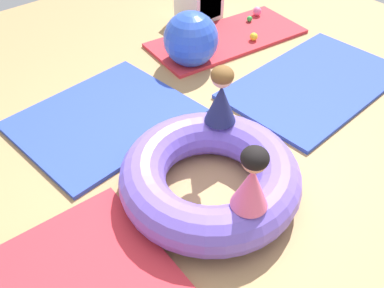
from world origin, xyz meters
The scene contains 11 objects.
ground_plane centered at (0.00, 0.00, 0.00)m, with size 8.00×8.00×0.00m, color tan.
gym_mat_near_right centered at (1.73, 0.30, 0.02)m, with size 1.82×1.10×0.04m, color #2D47B7.
gym_mat_front centered at (1.71, 1.55, 0.02)m, with size 1.81×0.80×0.04m, color red.
gym_mat_near_left centered at (-0.17, 1.18, 0.02)m, with size 1.48×1.22×0.04m, color #2D47B7.
inflatable_cushion centered at (-0.04, -0.08, 0.17)m, with size 1.32×1.32×0.34m, color #7056D1.
child_in_pink centered at (-0.12, -0.53, 0.57)m, with size 0.33×0.33×0.47m.
child_in_navy centered at (0.32, 0.21, 0.57)m, with size 0.32×0.32×0.47m.
play_ball_yellow centered at (1.87, 1.29, 0.09)m, with size 0.09×0.09×0.09m, color yellow.
play_ball_pink centered at (2.38, 1.71, 0.09)m, with size 0.11×0.11×0.11m, color pink.
play_ball_green centered at (2.18, 1.65, 0.07)m, with size 0.07×0.07×0.07m, color green.
exercise_ball_large centered at (1.05, 1.42, 0.29)m, with size 0.57×0.57×0.57m, color blue.
Camera 1 is at (-1.52, -1.63, 2.42)m, focal length 39.92 mm.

